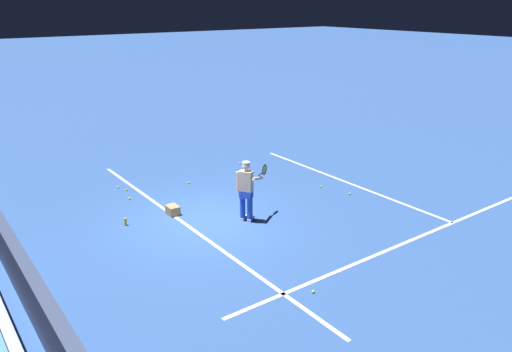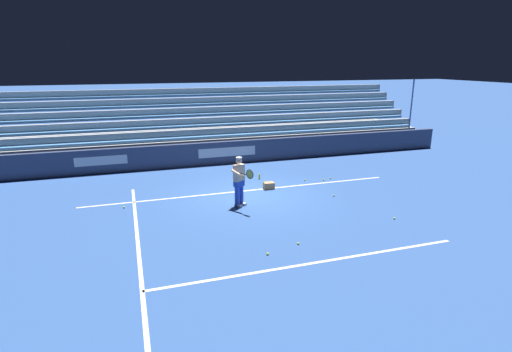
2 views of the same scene
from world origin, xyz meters
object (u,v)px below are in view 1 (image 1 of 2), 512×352
ball_box_cardboard (173,210)px  tennis_ball_near_player (189,183)px  tennis_ball_toward_net (130,198)px  tennis_ball_by_box (118,187)px  tennis_ball_midcourt (321,187)px  water_bottle (125,222)px  tennis_ball_far_right (350,194)px  tennis_ball_stray_back (127,190)px  tennis_player (247,190)px  tennis_ball_on_baseline (313,292)px  tennis_ball_far_left (240,163)px

ball_box_cardboard → tennis_ball_near_player: size_ratio=6.06×
ball_box_cardboard → tennis_ball_toward_net: size_ratio=6.06×
tennis_ball_near_player → tennis_ball_by_box: size_ratio=1.00×
tennis_ball_midcourt → water_bottle: size_ratio=0.30×
tennis_ball_far_right → tennis_ball_near_player: size_ratio=1.00×
tennis_ball_far_right → tennis_ball_stray_back: same height
tennis_player → tennis_ball_midcourt: 3.60m
ball_box_cardboard → water_bottle: ball_box_cardboard is taller
tennis_ball_stray_back → water_bottle: (2.49, -1.05, 0.08)m
ball_box_cardboard → tennis_ball_stray_back: ball_box_cardboard is taller
ball_box_cardboard → tennis_ball_toward_net: bearing=-162.6°
tennis_player → tennis_ball_near_player: 3.68m
tennis_ball_on_baseline → tennis_ball_stray_back: size_ratio=1.00×
tennis_ball_midcourt → tennis_ball_toward_net: bearing=-116.4°
tennis_ball_near_player → tennis_ball_by_box: same height
tennis_ball_by_box → water_bottle: (2.88, -0.91, 0.08)m
ball_box_cardboard → tennis_ball_on_baseline: (5.40, 0.49, -0.10)m
water_bottle → tennis_ball_by_box: bearing=162.5°
tennis_ball_toward_net → tennis_ball_by_box: (-1.16, 0.08, 0.00)m
tennis_ball_far_left → water_bottle: 6.16m
tennis_ball_on_baseline → tennis_ball_by_box: same height
tennis_player → tennis_ball_far_left: (-4.31, 2.70, -0.86)m
tennis_ball_toward_net → tennis_ball_midcourt: bearing=63.6°
tennis_player → ball_box_cardboard: size_ratio=4.29×
ball_box_cardboard → tennis_ball_on_baseline: ball_box_cardboard is taller
ball_box_cardboard → tennis_ball_far_left: bearing=123.0°
tennis_ball_far_right → tennis_ball_on_baseline: size_ratio=1.00×
tennis_ball_midcourt → tennis_ball_near_player: 4.39m
tennis_ball_toward_net → tennis_ball_near_player: (-0.18, 2.16, 0.00)m
tennis_ball_far_left → water_bottle: bearing=-64.6°
tennis_ball_midcourt → tennis_ball_on_baseline: size_ratio=1.00×
tennis_ball_by_box → water_bottle: water_bottle is taller
ball_box_cardboard → tennis_ball_midcourt: bearing=79.4°
tennis_ball_on_baseline → water_bottle: (-5.48, -1.88, 0.08)m
tennis_player → tennis_ball_by_box: size_ratio=25.98×
ball_box_cardboard → tennis_ball_stray_back: bearing=-172.4°
tennis_ball_far_left → water_bottle: (2.64, -5.56, 0.08)m
tennis_ball_midcourt → tennis_ball_far_left: same height
tennis_player → tennis_ball_stray_back: tennis_player is taller
tennis_ball_toward_net → water_bottle: 1.91m
tennis_ball_far_left → tennis_ball_near_player: same height
tennis_ball_toward_net → tennis_ball_by_box: 1.16m
tennis_ball_by_box → tennis_ball_stray_back: bearing=19.5°
tennis_player → water_bottle: tennis_player is taller
ball_box_cardboard → tennis_ball_on_baseline: size_ratio=6.06×
tennis_ball_far_right → tennis_ball_on_baseline: (3.50, -4.71, 0.00)m
tennis_ball_midcourt → water_bottle: 6.37m
ball_box_cardboard → tennis_ball_toward_net: (-1.80, -0.56, -0.10)m
tennis_ball_midcourt → tennis_ball_on_baseline: same height
tennis_ball_far_left → tennis_ball_on_baseline: 8.91m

